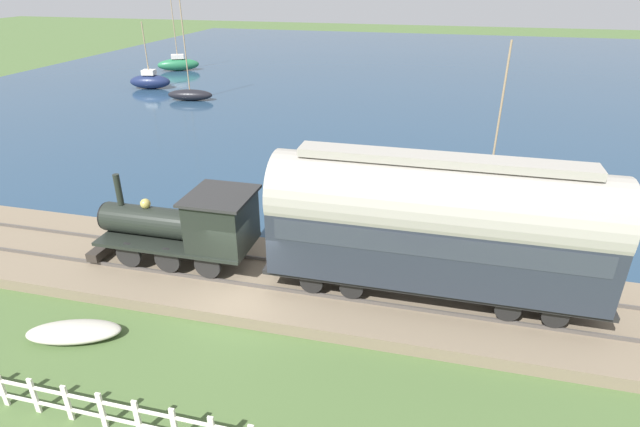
# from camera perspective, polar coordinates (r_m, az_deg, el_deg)

# --- Properties ---
(ground_plane) EXTENTS (200.00, 200.00, 0.00)m
(ground_plane) POSITION_cam_1_polar(r_m,az_deg,el_deg) (17.12, -8.48, -10.03)
(ground_plane) COLOR #476033
(harbor_water) EXTENTS (80.00, 80.00, 0.01)m
(harbor_water) POSITION_cam_1_polar(r_m,az_deg,el_deg) (57.89, 8.34, 15.70)
(harbor_water) COLOR navy
(harbor_water) RESTS_ON ground
(rail_embankment) EXTENTS (5.02, 56.00, 0.53)m
(rail_embankment) POSITION_cam_1_polar(r_m,az_deg,el_deg) (17.93, -7.08, -7.29)
(rail_embankment) COLOR #756651
(rail_embankment) RESTS_ON ground
(steam_locomotive) EXTENTS (2.31, 6.06, 3.12)m
(steam_locomotive) POSITION_cam_1_polar(r_m,az_deg,el_deg) (17.92, -14.50, -1.10)
(steam_locomotive) COLOR black
(steam_locomotive) RESTS_ON rail_embankment
(passenger_coach) EXTENTS (2.57, 10.50, 4.72)m
(passenger_coach) POSITION_cam_1_polar(r_m,az_deg,el_deg) (15.53, 13.02, -1.08)
(passenger_coach) COLOR black
(passenger_coach) RESTS_ON rail_embankment
(sailboat_navy) EXTENTS (2.38, 4.07, 5.96)m
(sailboat_navy) POSITION_cam_1_polar(r_m,az_deg,el_deg) (51.25, -18.85, 14.15)
(sailboat_navy) COLOR #192347
(sailboat_navy) RESTS_ON harbor_water
(sailboat_black) EXTENTS (1.89, 4.03, 8.58)m
(sailboat_black) POSITION_cam_1_polar(r_m,az_deg,el_deg) (45.38, -14.62, 13.07)
(sailboat_black) COLOR black
(sailboat_black) RESTS_ON harbor_water
(sailboat_green) EXTENTS (3.33, 4.64, 8.71)m
(sailboat_green) POSITION_cam_1_polar(r_m,az_deg,el_deg) (60.22, -15.89, 16.13)
(sailboat_green) COLOR #236B42
(sailboat_green) RESTS_ON harbor_water
(sailboat_teal) EXTENTS (1.91, 5.01, 7.37)m
(sailboat_teal) POSITION_cam_1_polar(r_m,az_deg,el_deg) (25.48, 18.66, 2.78)
(sailboat_teal) COLOR #1E707A
(sailboat_teal) RESTS_ON harbor_water
(rowboat_far_out) EXTENTS (1.06, 2.56, 0.44)m
(rowboat_far_out) POSITION_cam_1_polar(r_m,az_deg,el_deg) (24.21, -2.75, 2.14)
(rowboat_far_out) COLOR silver
(rowboat_far_out) RESTS_ON harbor_water
(rowboat_near_shore) EXTENTS (1.72, 2.94, 0.51)m
(rowboat_near_shore) POSITION_cam_1_polar(r_m,az_deg,el_deg) (20.89, 5.16, -1.90)
(rowboat_near_shore) COLOR beige
(rowboat_near_shore) RESTS_ON harbor_water
(beached_dinghy) EXTENTS (1.88, 3.00, 0.44)m
(beached_dinghy) POSITION_cam_1_polar(r_m,az_deg,el_deg) (17.08, -26.30, -12.03)
(beached_dinghy) COLOR #B7B2A3
(beached_dinghy) RESTS_ON ground
(picket_fence) EXTENTS (0.06, 20.14, 1.09)m
(picket_fence) POSITION_cam_1_polar(r_m,az_deg,el_deg) (13.11, -18.28, -21.65)
(picket_fence) COLOR silver
(picket_fence) RESTS_ON ground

